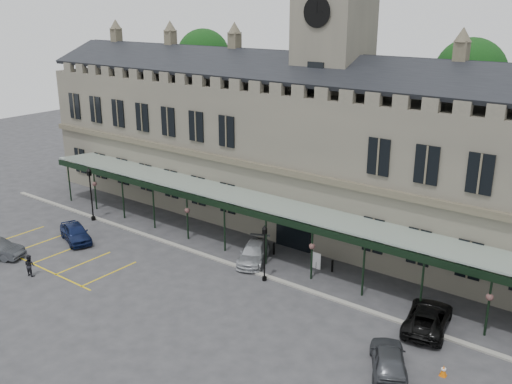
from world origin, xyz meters
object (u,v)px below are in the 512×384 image
Objects in this scene: car_left_a at (75,233)px; car_right_a at (389,360)px; clock_tower at (332,76)px; car_van at (428,317)px; sign_board at (316,261)px; lamp_post_left at (91,189)px; traffic_cone at (443,371)px; car_taxi at (254,253)px; lamp_post_mid at (265,248)px; person_b at (30,265)px; station_building at (328,157)px.

car_right_a is at bearing -70.88° from car_left_a.
clock_tower is 20.61m from car_van.
lamp_post_left is at bearing -167.15° from sign_board.
car_left_a reaches higher than traffic_cone.
car_van is at bearing 121.50° from traffic_cone.
lamp_post_left is 1.06× the size of car_taxi.
lamp_post_mid is at bearing -6.27° from car_van.
car_taxi is (-2.52, 2.05, -1.80)m from lamp_post_mid.
person_b is at bearing -158.96° from car_taxi.
car_right_a is (11.48, -4.53, -1.72)m from lamp_post_mid.
traffic_cone is (15.44, -14.08, -12.81)m from clock_tower.
person_b is (5.54, -9.73, -2.13)m from lamp_post_left.
lamp_post_mid is 17.02m from car_left_a.
clock_tower is 19.69× the size of sign_board.
car_van is (28.00, 4.64, -0.03)m from car_left_a.
car_van is (-2.44, 3.99, 0.41)m from traffic_cone.
car_taxi is at bearing -15.47° from car_van.
clock_tower is 26.94m from person_b.
person_b is (-27.74, -6.48, 0.49)m from traffic_cone.
person_b reaches higher than car_van.
clock_tower is at bearing -79.09° from car_right_a.
person_b is (-12.30, -20.56, -12.32)m from clock_tower.
sign_board is at bearing 9.80° from lamp_post_left.
station_building is 12.85× the size of car_taxi.
lamp_post_left is 0.96× the size of car_van.
station_building reaches higher than lamp_post_left.
traffic_cone is 0.12× the size of car_van.
person_b reaches higher than car_left_a.
person_b is at bearing -121.00° from station_building.
clock_tower reaches higher than car_taxi.
car_left_a is 28.38m from car_van.
traffic_cone is (13.93, -3.07, -2.18)m from lamp_post_mid.
lamp_post_mid is 0.81× the size of car_van.
car_taxi is 16.20m from person_b.
car_left_a is at bearing -154.59° from sign_board.
person_b is (-15.72, -13.40, 0.18)m from sign_board.
car_right_a is 2.80× the size of person_b.
person_b is at bearing -120.89° from clock_tower.
car_van reaches higher than traffic_cone.
traffic_cone is 2.88m from car_right_a.
car_left_a is at bearing -178.76° from traffic_cone.
lamp_post_left reaches higher than car_van.
sign_board is at bearing -64.47° from clock_tower.
lamp_post_mid is 16.88m from person_b.
sign_board is at bearing -27.85° from car_van.
clock_tower is at bearing 90.00° from station_building.
lamp_post_left is 33.55m from traffic_cone.
lamp_post_left is at bearing 174.43° from traffic_cone.
sign_board is 19.92m from car_left_a.
clock_tower is 5.31× the size of car_taxi.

